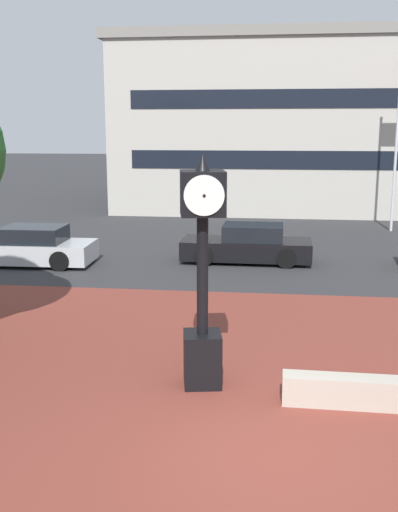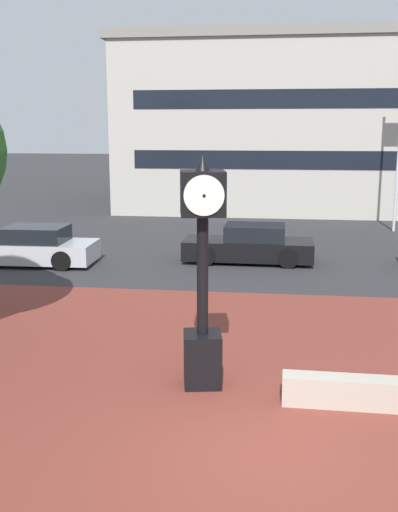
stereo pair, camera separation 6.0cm
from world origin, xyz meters
The scene contains 7 objects.
ground_plane centered at (0.00, 0.00, 0.00)m, with size 200.00×200.00×0.00m, color #2D2D30.
plaza_brick_paving centered at (0.00, 2.20, 0.00)m, with size 44.00×12.40×0.01m, color brown.
planter_wall centered at (1.74, 1.66, 0.25)m, with size 3.20×0.40×0.50m, color #ADA393.
street_clock centered at (-1.25, 2.22, 2.01)m, with size 0.85×0.90×4.02m.
car_street_far centered at (-0.89, 12.42, 0.57)m, with size 4.37×1.87×1.28m.
car_street_distant centered at (-8.07, 11.14, 0.57)m, with size 4.35×1.96×1.28m.
civic_building centered at (4.76, 30.47, 4.65)m, with size 27.22×15.95×9.29m.
Camera 1 is at (-0.09, -7.69, 4.43)m, focal length 42.37 mm.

